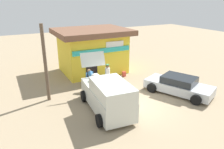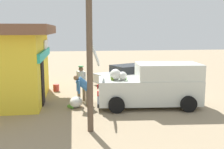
# 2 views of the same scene
# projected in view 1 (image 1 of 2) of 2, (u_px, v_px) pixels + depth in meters

# --- Properties ---
(ground_plane) EXTENTS (60.00, 60.00, 0.00)m
(ground_plane) POSITION_uv_depth(u_px,v_px,m) (135.00, 100.00, 13.27)
(ground_plane) COLOR #9E896B
(storefront_bar) EXTENTS (5.87, 4.88, 3.59)m
(storefront_bar) POSITION_uv_depth(u_px,v_px,m) (92.00, 50.00, 17.94)
(storefront_bar) COLOR yellow
(storefront_bar) RESTS_ON ground_plane
(delivery_van) EXTENTS (2.40, 4.86, 2.78)m
(delivery_van) POSITION_uv_depth(u_px,v_px,m) (107.00, 95.00, 11.72)
(delivery_van) COLOR silver
(delivery_van) RESTS_ON ground_plane
(parked_sedan) EXTENTS (3.37, 4.62, 1.18)m
(parked_sedan) POSITION_uv_depth(u_px,v_px,m) (179.00, 85.00, 14.07)
(parked_sedan) COLOR #B2B7BC
(parked_sedan) RESTS_ON ground_plane
(vendor_standing) EXTENTS (0.48, 0.48, 1.67)m
(vendor_standing) POSITION_uv_depth(u_px,v_px,m) (108.00, 74.00, 14.97)
(vendor_standing) COLOR #726047
(vendor_standing) RESTS_ON ground_plane
(customer_bending) EXTENTS (0.58, 0.77, 1.44)m
(customer_bending) POSITION_uv_depth(u_px,v_px,m) (91.00, 78.00, 14.40)
(customer_bending) COLOR #726047
(customer_bending) RESTS_ON ground_plane
(unloaded_banana_pile) EXTENTS (0.87, 0.78, 0.47)m
(unloaded_banana_pile) POSITION_uv_depth(u_px,v_px,m) (90.00, 85.00, 14.93)
(unloaded_banana_pile) COLOR silver
(unloaded_banana_pile) RESTS_ON ground_plane
(paint_bucket) EXTENTS (0.33, 0.33, 0.38)m
(paint_bucket) POSITION_uv_depth(u_px,v_px,m) (124.00, 74.00, 17.26)
(paint_bucket) COLOR #BF3F33
(paint_bucket) RESTS_ON ground_plane
(utility_pole) EXTENTS (0.20, 0.20, 4.66)m
(utility_pole) POSITION_uv_depth(u_px,v_px,m) (45.00, 64.00, 12.58)
(utility_pole) COLOR brown
(utility_pole) RESTS_ON ground_plane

